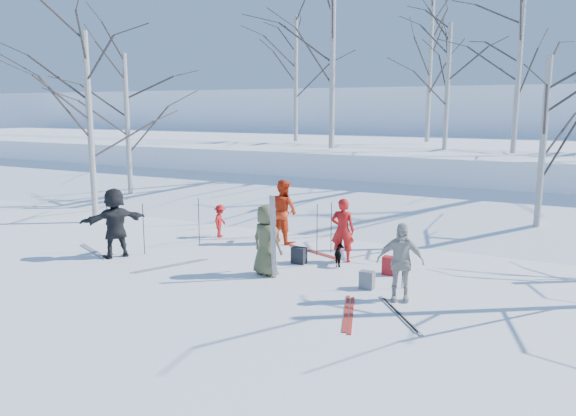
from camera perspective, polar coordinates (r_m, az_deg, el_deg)
The scene contains 35 objects.
ground at distance 13.01m, azimuth -3.08°, elevation -6.69°, with size 120.00×120.00×0.00m, color white.
snow_ramp at distance 19.15m, azimuth 7.63°, elevation -0.81°, with size 70.00×9.50×1.40m, color white.
snow_plateau at distance 28.56m, azimuth 14.57°, elevation 4.29°, with size 70.00×18.00×2.20m, color white.
far_hill at distance 49.15m, azimuth 20.26°, elevation 7.50°, with size 90.00×30.00×6.00m, color white.
skier_olive_center at distance 12.73m, azimuth -2.22°, elevation -3.28°, with size 0.79×0.52×1.62m, color #494C2E.
skier_red_north at distance 13.87m, azimuth 5.58°, elevation -2.25°, with size 0.58×0.38×1.59m, color #B91111.
skier_redor_behind at distance 15.76m, azimuth -0.48°, elevation -0.33°, with size 0.87×0.68×1.79m, color red.
skier_red_seated at distance 16.61m, azimuth -6.90°, elevation -1.31°, with size 0.62×0.36×0.96m, color #B91111.
skier_cream_east at distance 11.26m, azimuth 11.34°, elevation -5.39°, with size 0.92×0.38×1.57m, color beige.
skier_grey_west at distance 14.88m, azimuth -17.18°, elevation -1.43°, with size 1.66×0.53×1.79m, color black.
dog at distance 13.65m, azimuth 5.30°, elevation -4.82°, with size 0.27×0.59×0.50m, color black.
upright_ski_left at distance 12.39m, azimuth -1.61°, elevation -2.99°, with size 0.07×0.02×1.90m, color silver.
upright_ski_right at distance 12.39m, azimuth -1.43°, elevation -2.99°, with size 0.07×0.02×1.90m, color silver.
ski_pair_a at distance 10.72m, azimuth 11.22°, elevation -10.56°, with size 1.31×1.63×0.02m, color silver, non-canonical shape.
ski_pair_b at distance 10.63m, azimuth 6.19°, elevation -10.60°, with size 0.81×1.86×0.02m, color #A62217, non-canonical shape.
ski_pair_c at distance 13.87m, azimuth -11.84°, elevation -5.77°, with size 0.95×1.82×0.02m, color silver, non-canonical shape.
ski_pair_d at distance 15.80m, azimuth -19.17°, elevation -4.17°, with size 1.80×0.99×0.02m, color silver, non-canonical shape.
ski_pair_e at distance 14.88m, azimuth 2.64°, elevation -4.48°, with size 1.83×0.91×0.02m, color #A62217, non-canonical shape.
ski_pole_a at distance 15.00m, azimuth -14.46°, elevation -2.08°, with size 0.02×0.02×1.34m, color black.
ski_pole_b at distance 14.44m, azimuth 2.97°, elevation -2.23°, with size 0.02×0.02×1.34m, color black.
ski_pole_c at distance 12.03m, azimuth 11.61°, elevation -4.97°, with size 0.02×0.02×1.34m, color black.
ski_pole_d at distance 15.60m, azimuth -9.04°, elevation -1.41°, with size 0.02×0.02×1.34m, color black.
ski_pole_e at distance 15.46m, azimuth -17.84°, elevation -1.89°, with size 0.02×0.02×1.34m, color black.
ski_pole_f at distance 14.73m, azimuth 4.41°, elevation -2.00°, with size 0.02×0.02×1.34m, color black.
backpack_red at distance 13.09m, azimuth 10.31°, elevation -5.78°, with size 0.32×0.22×0.42m, color maroon.
backpack_grey at distance 12.02m, azimuth 8.02°, elevation -7.25°, with size 0.30×0.20×0.38m, color slate.
backpack_dark at distance 13.79m, azimuth 1.12°, elevation -4.83°, with size 0.34×0.24×0.40m, color black.
birch_plateau_a at distance 26.95m, azimuth 14.20°, elevation 13.24°, with size 5.01×5.01×6.30m, color silver, non-canonical shape.
birch_plateau_c at distance 22.51m, azimuth 15.89°, elevation 11.75°, with size 3.87×3.87×4.68m, color silver, non-canonical shape.
birch_plateau_d at distance 26.74m, azimuth 0.80°, elevation 12.96°, with size 4.62×4.62×5.74m, color silver, non-canonical shape.
birch_plateau_e at distance 22.26m, azimuth 4.54°, elevation 15.03°, with size 5.45×5.45×6.93m, color silver, non-canonical shape.
birch_plateau_g at distance 21.11m, azimuth 22.34°, elevation 12.26°, with size 4.25×4.25×5.22m, color silver, non-canonical shape.
birch_edge_a at distance 19.42m, azimuth -19.45°, elevation 7.56°, with size 4.91×4.91×6.16m, color silver, non-canonical shape.
birch_edge_d at distance 22.53m, azimuth -15.97°, elevation 7.54°, with size 4.64×4.64×5.77m, color silver, non-canonical shape.
birch_edge_e at distance 16.69m, azimuth 24.42°, elevation 5.13°, with size 4.19×4.19×5.13m, color silver, non-canonical shape.
Camera 1 is at (6.36, -10.70, 3.77)m, focal length 35.00 mm.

